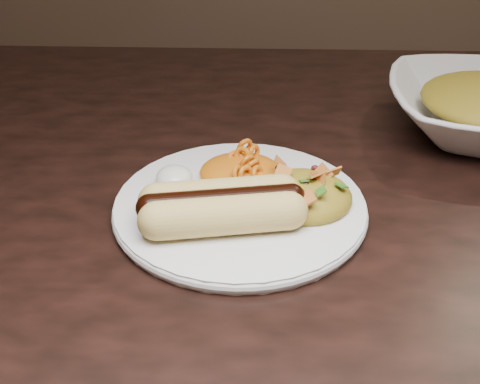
{
  "coord_description": "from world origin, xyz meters",
  "views": [
    {
      "loc": [
        -0.05,
        -0.59,
        1.08
      ],
      "look_at": [
        -0.07,
        -0.1,
        0.77
      ],
      "focal_mm": 42.0,
      "sensor_mm": 36.0,
      "label": 1
    }
  ],
  "objects": [
    {
      "name": "sour_cream",
      "position": [
        -0.14,
        -0.07,
        0.78
      ],
      "size": [
        0.04,
        0.04,
        0.02
      ],
      "primitive_type": "ellipsoid",
      "rotation": [
        0.0,
        0.0,
        0.01
      ],
      "color": "silver",
      "rests_on": "plate"
    },
    {
      "name": "taco_salad",
      "position": [
        -0.0,
        -0.1,
        0.78
      ],
      "size": [
        0.1,
        0.1,
        0.04
      ],
      "rotation": [
        0.0,
        0.0,
        0.04
      ],
      "color": "orange",
      "rests_on": "plate"
    },
    {
      "name": "mac_and_cheese",
      "position": [
        -0.07,
        -0.05,
        0.78
      ],
      "size": [
        0.11,
        0.1,
        0.04
      ],
      "primitive_type": "ellipsoid",
      "rotation": [
        0.0,
        0.0,
        -0.17
      ],
      "color": "orange",
      "rests_on": "plate"
    },
    {
      "name": "table",
      "position": [
        0.0,
        0.0,
        0.66
      ],
      "size": [
        1.6,
        0.9,
        0.75
      ],
      "color": "black",
      "rests_on": "floor"
    },
    {
      "name": "plate",
      "position": [
        -0.07,
        -0.1,
        0.76
      ],
      "size": [
        0.27,
        0.27,
        0.01
      ],
      "primitive_type": "cylinder",
      "rotation": [
        0.0,
        0.0,
        -0.04
      ],
      "color": "silver",
      "rests_on": "table"
    },
    {
      "name": "hotdog",
      "position": [
        -0.08,
        -0.14,
        0.78
      ],
      "size": [
        0.14,
        0.09,
        0.04
      ],
      "rotation": [
        0.0,
        0.0,
        0.17
      ],
      "color": "#EBCC75",
      "rests_on": "plate"
    },
    {
      "name": "fork",
      "position": [
        -0.1,
        -0.04,
        0.75
      ],
      "size": [
        0.08,
        0.14,
        0.0
      ],
      "primitive_type": "cube",
      "rotation": [
        0.0,
        0.0,
        -0.39
      ],
      "color": "white",
      "rests_on": "table"
    }
  ]
}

